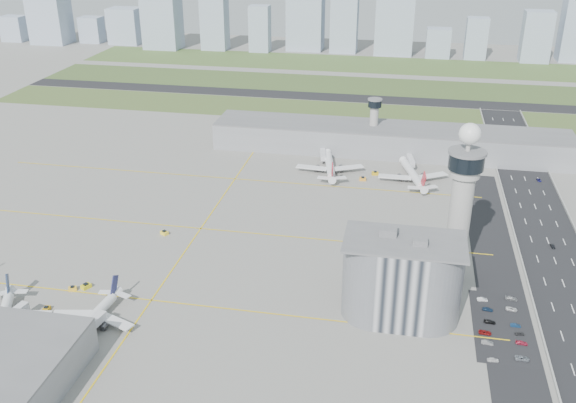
% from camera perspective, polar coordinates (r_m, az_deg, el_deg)
% --- Properties ---
extents(ground, '(1000.00, 1000.00, 0.00)m').
position_cam_1_polar(ground, '(263.04, -1.45, -6.13)').
color(ground, gray).
extents(grass_strip_0, '(480.00, 50.00, 0.08)m').
position_cam_1_polar(grass_strip_0, '(470.30, 2.01, 8.13)').
color(grass_strip_0, '#4E632E').
rests_on(grass_strip_0, ground).
extents(grass_strip_1, '(480.00, 60.00, 0.08)m').
position_cam_1_polar(grass_strip_1, '(541.81, 3.29, 10.37)').
color(grass_strip_1, '#3D5126').
rests_on(grass_strip_1, ground).
extents(grass_strip_2, '(480.00, 70.00, 0.08)m').
position_cam_1_polar(grass_strip_2, '(619.00, 4.34, 12.18)').
color(grass_strip_2, '#4B6A32').
rests_on(grass_strip_2, ground).
extents(runway, '(480.00, 22.00, 0.10)m').
position_cam_1_polar(runway, '(505.45, 2.69, 9.32)').
color(runway, black).
rests_on(runway, ground).
extents(highway, '(28.00, 500.00, 0.10)m').
position_cam_1_polar(highway, '(266.61, 23.74, -8.02)').
color(highway, black).
rests_on(highway, ground).
extents(barrier_left, '(0.60, 500.00, 1.20)m').
position_cam_1_polar(barrier_left, '(263.22, 20.78, -7.77)').
color(barrier_left, '#9E9E99').
rests_on(barrier_left, ground).
extents(landside_road, '(18.00, 260.00, 0.08)m').
position_cam_1_polar(landside_road, '(253.22, 18.61, -8.94)').
color(landside_road, black).
rests_on(landside_road, ground).
extents(parking_lot, '(20.00, 44.00, 0.10)m').
position_cam_1_polar(parking_lot, '(243.02, 18.44, -10.46)').
color(parking_lot, black).
rests_on(parking_lot, ground).
extents(taxiway_line_h_0, '(260.00, 0.60, 0.01)m').
position_cam_1_polar(taxiway_line_h_0, '(249.85, -12.05, -8.58)').
color(taxiway_line_h_0, yellow).
rests_on(taxiway_line_h_0, ground).
extents(taxiway_line_h_1, '(260.00, 0.60, 0.01)m').
position_cam_1_polar(taxiway_line_h_1, '(298.04, -7.76, -2.40)').
color(taxiway_line_h_1, yellow).
rests_on(taxiway_line_h_1, ground).
extents(taxiway_line_h_2, '(260.00, 0.60, 0.01)m').
position_cam_1_polar(taxiway_line_h_2, '(349.90, -4.73, 2.02)').
color(taxiway_line_h_2, yellow).
rests_on(taxiway_line_h_2, ground).
extents(taxiway_line_v, '(0.60, 260.00, 0.01)m').
position_cam_1_polar(taxiway_line_v, '(298.04, -7.76, -2.40)').
color(taxiway_line_v, yellow).
rests_on(taxiway_line_v, ground).
extents(control_tower, '(14.00, 14.00, 64.50)m').
position_cam_1_polar(control_tower, '(250.20, 15.19, 0.29)').
color(control_tower, '#ADAAA5').
rests_on(control_tower, ground).
extents(secondary_tower, '(8.60, 8.60, 31.90)m').
position_cam_1_polar(secondary_tower, '(388.46, 7.64, 7.18)').
color(secondary_tower, '#ADAAA5').
rests_on(secondary_tower, ground).
extents(admin_building, '(42.00, 24.00, 33.50)m').
position_cam_1_polar(admin_building, '(231.66, 10.08, -6.80)').
color(admin_building, '#B2B2B7').
rests_on(admin_building, ground).
extents(terminal_pier, '(210.00, 32.00, 15.80)m').
position_cam_1_polar(terminal_pier, '(389.62, 9.00, 5.46)').
color(terminal_pier, gray).
rests_on(terminal_pier, ground).
extents(airplane_near_b, '(46.01, 48.83, 10.81)m').
position_cam_1_polar(airplane_near_b, '(249.29, -24.10, -9.03)').
color(airplane_near_b, white).
rests_on(airplane_near_b, ground).
extents(airplane_near_c, '(35.26, 40.36, 10.52)m').
position_cam_1_polar(airplane_near_c, '(238.59, -17.12, -9.46)').
color(airplane_near_c, white).
rests_on(airplane_near_c, ground).
extents(airplane_far_a, '(45.74, 51.06, 12.52)m').
position_cam_1_polar(airplane_far_a, '(357.39, 3.74, 3.63)').
color(airplane_far_a, white).
rests_on(airplane_far_a, ground).
extents(airplane_far_b, '(49.23, 53.86, 12.61)m').
position_cam_1_polar(airplane_far_b, '(351.39, 11.05, 2.84)').
color(airplane_far_b, white).
rests_on(airplane_far_b, ground).
extents(jet_bridge_near_2, '(5.39, 14.31, 5.70)m').
position_cam_1_polar(jet_bridge_near_2, '(230.93, -18.09, -11.61)').
color(jet_bridge_near_2, silver).
rests_on(jet_bridge_near_2, ground).
extents(jet_bridge_far_0, '(5.39, 14.31, 5.70)m').
position_cam_1_polar(jet_bridge_far_0, '(379.13, 3.09, 4.37)').
color(jet_bridge_far_0, silver).
rests_on(jet_bridge_far_0, ground).
extents(jet_bridge_far_1, '(5.39, 14.31, 5.70)m').
position_cam_1_polar(jet_bridge_far_1, '(376.19, 10.66, 3.80)').
color(jet_bridge_far_1, silver).
rests_on(jet_bridge_far_1, ground).
extents(tug_0, '(2.49, 3.33, 1.80)m').
position_cam_1_polar(tug_0, '(254.29, -20.68, -8.90)').
color(tug_0, orange).
rests_on(tug_0, ground).
extents(tug_1, '(3.63, 3.20, 1.76)m').
position_cam_1_polar(tug_1, '(263.42, -18.61, -7.31)').
color(tug_1, yellow).
rests_on(tug_1, ground).
extents(tug_2, '(3.92, 4.35, 2.09)m').
position_cam_1_polar(tug_2, '(262.95, -17.52, -7.16)').
color(tug_2, yellow).
rests_on(tug_2, ground).
extents(tug_3, '(4.17, 3.82, 2.00)m').
position_cam_1_polar(tug_3, '(295.12, -10.94, -2.72)').
color(tug_3, yellow).
rests_on(tug_3, ground).
extents(tug_4, '(3.77, 2.76, 2.07)m').
position_cam_1_polar(tug_4, '(348.83, 6.66, 2.04)').
color(tug_4, orange).
rests_on(tug_4, ground).
extents(tug_5, '(4.03, 3.10, 2.12)m').
position_cam_1_polar(tug_5, '(357.03, 7.75, 2.53)').
color(tug_5, gold).
rests_on(tug_5, ground).
extents(car_lot_0, '(3.85, 1.92, 1.26)m').
position_cam_1_polar(car_lot_0, '(225.51, 17.76, -13.25)').
color(car_lot_0, silver).
rests_on(car_lot_0, ground).
extents(car_lot_1, '(4.06, 1.69, 1.31)m').
position_cam_1_polar(car_lot_1, '(232.50, 17.30, -11.88)').
color(car_lot_1, gray).
rests_on(car_lot_1, ground).
extents(car_lot_2, '(4.50, 2.29, 1.22)m').
position_cam_1_polar(car_lot_2, '(237.15, 17.11, -11.06)').
color(car_lot_2, maroon).
rests_on(car_lot_2, ground).
extents(car_lot_3, '(4.23, 1.93, 1.20)m').
position_cam_1_polar(car_lot_3, '(243.02, 17.49, -10.16)').
color(car_lot_3, black).
rests_on(car_lot_3, ground).
extents(car_lot_4, '(3.97, 1.96, 1.30)m').
position_cam_1_polar(car_lot_4, '(249.51, 17.32, -9.12)').
color(car_lot_4, '#162D4B').
rests_on(car_lot_4, ground).
extents(car_lot_5, '(4.05, 1.86, 1.29)m').
position_cam_1_polar(car_lot_5, '(254.57, 16.89, -8.32)').
color(car_lot_5, white).
rests_on(car_lot_5, ground).
extents(car_lot_6, '(4.74, 2.33, 1.29)m').
position_cam_1_polar(car_lot_6, '(229.10, 20.11, -12.96)').
color(car_lot_6, gray).
rests_on(car_lot_6, ground).
extents(car_lot_7, '(4.15, 1.96, 1.17)m').
position_cam_1_polar(car_lot_7, '(236.14, 20.06, -11.72)').
color(car_lot_7, '#AD1F3A').
rests_on(car_lot_7, ground).
extents(car_lot_8, '(3.40, 1.71, 1.11)m').
position_cam_1_polar(car_lot_8, '(240.41, 19.89, -10.98)').
color(car_lot_8, '#2E2E30').
rests_on(car_lot_8, ground).
extents(car_lot_9, '(3.62, 1.33, 1.18)m').
position_cam_1_polar(car_lot_9, '(244.01, 19.58, -10.34)').
color(car_lot_9, navy).
rests_on(car_lot_9, ground).
extents(car_lot_10, '(4.38, 2.55, 1.15)m').
position_cam_1_polar(car_lot_10, '(252.41, 19.25, -9.01)').
color(car_lot_10, silver).
rests_on(car_lot_10, ground).
extents(car_lot_11, '(4.60, 2.40, 1.27)m').
position_cam_1_polar(car_lot_11, '(258.51, 19.24, -8.13)').
color(car_lot_11, gray).
rests_on(car_lot_11, ground).
extents(car_hw_1, '(1.70, 3.76, 1.20)m').
position_cam_1_polar(car_hw_1, '(302.00, 22.47, -3.70)').
color(car_hw_1, black).
rests_on(car_hw_1, ground).
extents(car_hw_2, '(2.21, 4.15, 1.11)m').
position_cam_1_polar(car_hw_2, '(371.45, 21.42, 1.79)').
color(car_hw_2, navy).
rests_on(car_hw_2, ground).
extents(car_hw_4, '(1.49, 3.65, 1.24)m').
position_cam_1_polar(car_hw_4, '(425.57, 18.40, 5.11)').
color(car_hw_4, '#9C9C9F').
rests_on(car_hw_4, ground).
extents(skyline_bldg_0, '(24.05, 19.24, 26.50)m').
position_cam_1_polar(skyline_bldg_0, '(780.43, -23.14, 13.96)').
color(skyline_bldg_0, '#9EADC1').
rests_on(skyline_bldg_0, ground).
extents(skyline_bldg_1, '(37.63, 30.10, 65.60)m').
position_cam_1_polar(skyline_bldg_1, '(749.57, -20.48, 15.53)').
color(skyline_bldg_1, '#9EADC1').
rests_on(skyline_bldg_1, ground).
extents(skyline_bldg_2, '(22.81, 18.25, 26.79)m').
position_cam_1_polar(skyline_bldg_2, '(744.02, -17.03, 14.40)').
color(skyline_bldg_2, '#9EADC1').
rests_on(skyline_bldg_2, ground).
extents(skyline_bldg_3, '(32.30, 25.84, 36.93)m').
position_cam_1_polar(skyline_bldg_3, '(727.37, -14.24, 14.90)').
color(skyline_bldg_3, '#9EADC1').
rests_on(skyline_bldg_3, ground).
extents(skyline_bldg_4, '(35.81, 28.65, 60.36)m').
position_cam_1_polar(skyline_bldg_4, '(692.06, -11.14, 15.69)').
color(skyline_bldg_4, '#9EADC1').
rests_on(skyline_bldg_4, ground).
extents(skyline_bldg_5, '(25.49, 20.39, 66.89)m').
position_cam_1_polar(skyline_bldg_5, '(677.75, -6.57, 16.07)').
color(skyline_bldg_5, '#9EADC1').
rests_on(skyline_bldg_5, ground).
extents(skyline_bldg_6, '(20.04, 16.03, 45.20)m').
position_cam_1_polar(skyline_bldg_6, '(665.41, -2.52, 15.10)').
color(skyline_bldg_6, '#9EADC1').
rests_on(skyline_bldg_6, ground).
extents(skyline_bldg_7, '(35.76, 28.61, 61.22)m').
position_cam_1_polar(skyline_bldg_7, '(674.05, 1.57, 15.93)').
color(skyline_bldg_7, '#9EADC1').
rests_on(skyline_bldg_7, ground).
extents(skyline_bldg_8, '(26.33, 21.06, 83.39)m').
position_cam_1_polar(skyline_bldg_8, '(661.87, 5.07, 16.65)').
color(skyline_bldg_8, '#9EADC1').
rests_on(skyline_bldg_8, ground).
extents(skyline_bldg_9, '(36.96, 29.57, 62.11)m').
position_cam_1_polar(skyline_bldg_9, '(660.92, 9.49, 15.47)').
color(skyline_bldg_9, '#9EADC1').
rests_on(skyline_bldg_9, ground).
extents(skyline_bldg_10, '(23.01, 18.41, 27.75)m').
position_cam_1_polar(skyline_bldg_10, '(655.53, 13.21, 13.56)').
color(skyline_bldg_10, '#9EADC1').
rests_on(skyline_bldg_10, ground).
extents(skyline_bldg_11, '(20.22, 16.18, 38.97)m').
position_cam_1_polar(skyline_bldg_11, '(656.40, 16.39, 13.74)').
color(skyline_bldg_11, '#9EADC1').
rests_on(skyline_bldg_11, ground).
extents(skyline_bldg_12, '(26.14, 20.92, 46.89)m').
position_cam_1_polar(skyline_bldg_12, '(660.75, 21.21, 13.51)').
color(skyline_bldg_12, '#9EADC1').
rests_on(skyline_bldg_12, ground).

